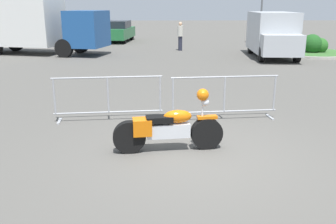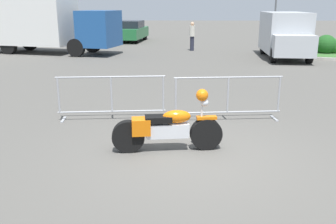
% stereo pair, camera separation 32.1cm
% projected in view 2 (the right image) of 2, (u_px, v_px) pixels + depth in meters
% --- Properties ---
extents(ground_plane, '(120.00, 120.00, 0.00)m').
position_uv_depth(ground_plane, '(192.00, 157.00, 6.88)').
color(ground_plane, '#54514C').
extents(motorcycle, '(2.11, 0.44, 1.19)m').
position_uv_depth(motorcycle, '(168.00, 128.00, 7.07)').
color(motorcycle, black).
rests_on(motorcycle, ground).
extents(crowd_barrier_near, '(2.58, 0.66, 1.07)m').
position_uv_depth(crowd_barrier_near, '(112.00, 97.00, 8.97)').
color(crowd_barrier_near, '#9EA0A5').
rests_on(crowd_barrier_near, ground).
extents(crowd_barrier_far, '(2.58, 0.66, 1.07)m').
position_uv_depth(crowd_barrier_far, '(228.00, 98.00, 8.91)').
color(crowd_barrier_far, '#9EA0A5').
rests_on(crowd_barrier_far, ground).
extents(box_truck, '(8.02, 4.10, 2.98)m').
position_uv_depth(box_truck, '(44.00, 24.00, 21.06)').
color(box_truck, silver).
rests_on(box_truck, ground).
extents(delivery_van, '(2.32, 5.13, 2.31)m').
position_uv_depth(delivery_van, '(285.00, 34.00, 19.28)').
color(delivery_van, '#B2B7BC').
rests_on(delivery_van, ground).
extents(parked_car_blue, '(2.16, 4.33, 1.41)m').
position_uv_depth(parked_car_blue, '(54.00, 32.00, 27.87)').
color(parked_car_blue, '#284799').
rests_on(parked_car_blue, ground).
extents(parked_car_silver, '(2.24, 4.49, 1.46)m').
position_uv_depth(parked_car_silver, '(93.00, 31.00, 28.00)').
color(parked_car_silver, '#B7BABF').
rests_on(parked_car_silver, ground).
extents(parked_car_green, '(2.34, 4.69, 1.53)m').
position_uv_depth(parked_car_green, '(131.00, 31.00, 27.99)').
color(parked_car_green, '#236B38').
rests_on(parked_car_green, ground).
extents(pedestrian, '(0.41, 0.41, 1.69)m').
position_uv_depth(pedestrian, '(192.00, 35.00, 22.38)').
color(pedestrian, '#262838').
rests_on(pedestrian, ground).
extents(planter_island, '(4.25, 4.25, 1.13)m').
position_uv_depth(planter_island, '(326.00, 51.00, 20.39)').
color(planter_island, '#ADA89E').
rests_on(planter_island, ground).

